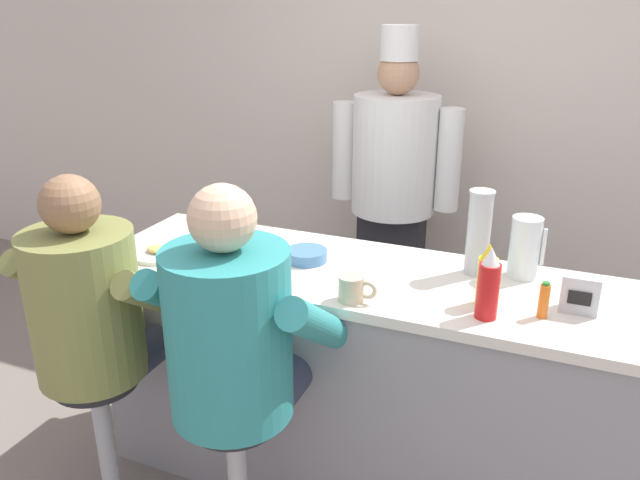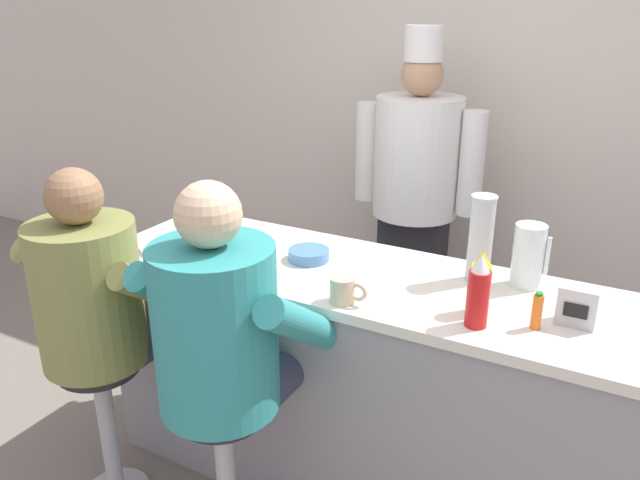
# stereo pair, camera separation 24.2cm
# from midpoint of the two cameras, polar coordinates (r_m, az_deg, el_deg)

# --- Properties ---
(wall_back) EXTENTS (10.00, 0.06, 2.70)m
(wall_back) POSITION_cam_midpoint_polar(r_m,az_deg,el_deg) (3.81, 11.38, 11.06)
(wall_back) COLOR beige
(wall_back) RESTS_ON ground_plane
(diner_counter) EXTENTS (2.33, 0.66, 0.99)m
(diner_counter) POSITION_cam_midpoint_polar(r_m,az_deg,el_deg) (2.65, 2.64, -13.07)
(diner_counter) COLOR gray
(diner_counter) RESTS_ON ground_plane
(ketchup_bottle_red) EXTENTS (0.07, 0.07, 0.25)m
(ketchup_bottle_red) POSITION_cam_midpoint_polar(r_m,az_deg,el_deg) (2.09, 11.97, -4.17)
(ketchup_bottle_red) COLOR red
(ketchup_bottle_red) RESTS_ON diner_counter
(mustard_bottle_yellow) EXTENTS (0.07, 0.07, 0.23)m
(mustard_bottle_yellow) POSITION_cam_midpoint_polar(r_m,az_deg,el_deg) (2.18, 11.97, -3.36)
(mustard_bottle_yellow) COLOR yellow
(mustard_bottle_yellow) RESTS_ON diner_counter
(hot_sauce_bottle_orange) EXTENTS (0.03, 0.03, 0.13)m
(hot_sauce_bottle_orange) POSITION_cam_midpoint_polar(r_m,az_deg,el_deg) (2.16, 16.81, -5.39)
(hot_sauce_bottle_orange) COLOR orange
(hot_sauce_bottle_orange) RESTS_ON diner_counter
(water_pitcher_clear) EXTENTS (0.13, 0.11, 0.24)m
(water_pitcher_clear) POSITION_cam_midpoint_polar(r_m,az_deg,el_deg) (2.44, 15.56, -0.71)
(water_pitcher_clear) COLOR silver
(water_pitcher_clear) RESTS_ON diner_counter
(breakfast_plate) EXTENTS (0.22, 0.22, 0.04)m
(breakfast_plate) POSITION_cam_midpoint_polar(r_m,az_deg,el_deg) (2.69, -17.07, -1.20)
(breakfast_plate) COLOR white
(breakfast_plate) RESTS_ON diner_counter
(cereal_bowl) EXTENTS (0.17, 0.17, 0.05)m
(cereal_bowl) POSITION_cam_midpoint_polar(r_m,az_deg,el_deg) (2.53, -3.97, -1.45)
(cereal_bowl) COLOR #4C7FB7
(cereal_bowl) RESTS_ON diner_counter
(coffee_mug_tan) EXTENTS (0.14, 0.09, 0.09)m
(coffee_mug_tan) POSITION_cam_midpoint_polar(r_m,az_deg,el_deg) (2.18, -0.16, -4.53)
(coffee_mug_tan) COLOR beige
(coffee_mug_tan) RESTS_ON diner_counter
(coffee_mug_white) EXTENTS (0.14, 0.09, 0.09)m
(coffee_mug_white) POSITION_cam_midpoint_polar(r_m,az_deg,el_deg) (2.51, -10.42, -1.48)
(coffee_mug_white) COLOR white
(coffee_mug_white) RESTS_ON diner_counter
(cup_stack_steel) EXTENTS (0.10, 0.10, 0.33)m
(cup_stack_steel) POSITION_cam_midpoint_polar(r_m,az_deg,el_deg) (2.41, 11.56, 0.61)
(cup_stack_steel) COLOR #B7BABF
(cup_stack_steel) RESTS_ON diner_counter
(napkin_dispenser_chrome) EXTENTS (0.12, 0.07, 0.13)m
(napkin_dispenser_chrome) POSITION_cam_midpoint_polar(r_m,az_deg,el_deg) (2.23, 19.85, -4.73)
(napkin_dispenser_chrome) COLOR silver
(napkin_dispenser_chrome) RESTS_ON diner_counter
(diner_seated_olive) EXTENTS (0.61, 0.60, 1.44)m
(diner_seated_olive) POSITION_cam_midpoint_polar(r_m,az_deg,el_deg) (2.50, -22.69, -6.18)
(diner_seated_olive) COLOR #B2B5BA
(diner_seated_olive) RESTS_ON ground_plane
(diner_seated_teal) EXTENTS (0.63, 0.62, 1.47)m
(diner_seated_teal) POSITION_cam_midpoint_polar(r_m,az_deg,el_deg) (2.14, -11.03, -9.06)
(diner_seated_teal) COLOR #B2B5BA
(diner_seated_teal) RESTS_ON ground_plane
(cook_in_whites_near) EXTENTS (0.73, 0.47, 1.87)m
(cook_in_whites_near) POSITION_cam_midpoint_polar(r_m,az_deg,el_deg) (3.52, 4.80, 5.20)
(cook_in_whites_near) COLOR #232328
(cook_in_whites_near) RESTS_ON ground_plane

